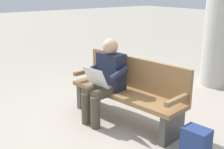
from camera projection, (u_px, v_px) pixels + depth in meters
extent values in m
plane|color=#A89E8E|center=(125.00, 121.00, 4.16)|extent=(40.00, 40.00, 0.00)
cube|color=olive|center=(125.00, 93.00, 4.04)|extent=(1.84, 0.69, 0.06)
cube|color=olive|center=(136.00, 73.00, 4.11)|extent=(1.79, 0.26, 0.45)
cube|color=olive|center=(178.00, 100.00, 3.42)|extent=(0.12, 0.48, 0.06)
cube|color=olive|center=(86.00, 71.00, 4.58)|extent=(0.12, 0.48, 0.06)
cube|color=#4C4742|center=(172.00, 127.00, 3.56)|extent=(0.13, 0.44, 0.39)
cube|color=#4C4742|center=(89.00, 94.00, 4.65)|extent=(0.13, 0.44, 0.39)
cube|color=#1E2338|center=(111.00, 71.00, 4.08)|extent=(0.42, 0.27, 0.52)
sphere|color=tan|center=(110.00, 46.00, 3.97)|extent=(0.22, 0.22, 0.22)
cylinder|color=#4C4233|center=(105.00, 93.00, 3.95)|extent=(0.20, 0.43, 0.15)
cylinder|color=#4C4233|center=(96.00, 89.00, 4.08)|extent=(0.20, 0.43, 0.15)
cylinder|color=#4C4233|center=(95.00, 113.00, 3.89)|extent=(0.13, 0.13, 0.45)
cylinder|color=#4C4233|center=(86.00, 108.00, 4.02)|extent=(0.13, 0.13, 0.45)
cylinder|color=#1E2338|center=(118.00, 74.00, 3.85)|extent=(0.13, 0.32, 0.18)
cylinder|color=#1E2338|center=(95.00, 67.00, 4.17)|extent=(0.13, 0.32, 0.18)
cube|color=silver|center=(95.00, 77.00, 3.89)|extent=(0.41, 0.18, 0.27)
cube|color=navy|center=(196.00, 144.00, 3.18)|extent=(0.31, 0.25, 0.37)
cube|color=navy|center=(201.00, 144.00, 3.29)|extent=(0.20, 0.06, 0.17)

